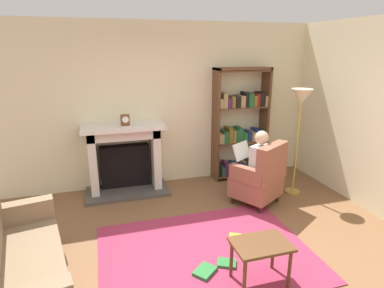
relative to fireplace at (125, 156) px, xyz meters
The scene contains 13 objects.
ground 2.48m from the fireplace, 72.76° to the right, with size 14.00×14.00×0.00m, color brown.
back_wall 1.07m from the fireplace, 19.55° to the left, with size 5.60×0.10×2.70m, color beige.
side_wall_right 3.60m from the fireplace, 17.29° to the right, with size 0.10×5.20×2.70m, color beige.
area_rug 2.20m from the fireplace, 70.35° to the right, with size 2.40×1.80×0.01m, color #9E2D4A.
fireplace is the anchor object (origin of this frame).
mantel_clock 0.63m from the fireplace, 71.67° to the right, with size 0.14×0.14×0.16m.
bookshelf 2.07m from the fireplace, ahead, with size 0.97×0.32×1.97m.
armchair_reading 2.17m from the fireplace, 29.22° to the right, with size 0.87×0.86×0.97m.
seated_reader 2.06m from the fireplace, 27.63° to the right, with size 0.54×0.59×1.14m.
sofa_floral 2.50m from the fireplace, 118.51° to the right, with size 1.04×1.81×0.85m.
side_table 2.83m from the fireplace, 67.71° to the right, with size 0.56×0.39×0.46m.
scattered_books 2.39m from the fireplace, 68.96° to the right, with size 0.81×0.73×0.04m.
floor_lamp 2.87m from the fireplace, 18.05° to the right, with size 0.32×0.32×1.69m.
Camera 1 is at (-1.05, -2.71, 2.27)m, focal length 29.92 mm.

